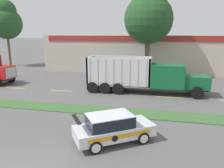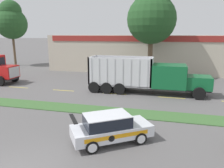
{
  "view_description": "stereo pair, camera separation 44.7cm",
  "coord_description": "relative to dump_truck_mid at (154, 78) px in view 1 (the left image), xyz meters",
  "views": [
    {
      "loc": [
        5.51,
        -6.82,
        5.66
      ],
      "look_at": [
        2.11,
        8.45,
        2.09
      ],
      "focal_mm": 35.0,
      "sensor_mm": 36.0,
      "label": 1
    },
    {
      "loc": [
        5.94,
        -6.72,
        5.66
      ],
      "look_at": [
        2.11,
        8.45,
        2.09
      ],
      "focal_mm": 35.0,
      "sensor_mm": 36.0,
      "label": 2
    }
  ],
  "objects": [
    {
      "name": "tree_behind_left",
      "position": [
        -1.19,
        7.47,
        6.5
      ],
      "size": [
        6.1,
        6.1,
        12.05
      ],
      "color": "brown",
      "rests_on": "ground_plane"
    },
    {
      "name": "grass_verge",
      "position": [
        -4.99,
        -6.1,
        -1.53
      ],
      "size": [
        120.0,
        1.89,
        0.06
      ],
      "primitive_type": "cube",
      "color": "#3D6633",
      "rests_on": "ground_plane"
    },
    {
      "name": "centre_line_5",
      "position": [
        -3.86,
        -1.16,
        -1.56
      ],
      "size": [
        2.4,
        0.14,
        0.01
      ],
      "primitive_type": "cube",
      "color": "yellow",
      "rests_on": "ground_plane"
    },
    {
      "name": "dump_truck_mid",
      "position": [
        0.0,
        0.0,
        0.0
      ],
      "size": [
        11.56,
        2.75,
        3.49
      ],
      "color": "black",
      "rests_on": "ground_plane"
    },
    {
      "name": "centre_line_6",
      "position": [
        1.54,
        -1.16,
        -1.56
      ],
      "size": [
        2.4,
        0.14,
        0.01
      ],
      "primitive_type": "cube",
      "color": "yellow",
      "rests_on": "ground_plane"
    },
    {
      "name": "store_building_backdrop",
      "position": [
        0.86,
        15.9,
        1.2
      ],
      "size": [
        36.09,
        12.1,
        5.52
      ],
      "color": "#BCB29E",
      "rests_on": "ground_plane"
    },
    {
      "name": "rally_car",
      "position": [
        -1.79,
        -10.62,
        -0.75
      ],
      "size": [
        4.47,
        3.81,
        1.6
      ],
      "color": "silver",
      "rests_on": "ground_plane"
    },
    {
      "name": "tree_behind_centre",
      "position": [
        -26.2,
        13.53,
        6.45
      ],
      "size": [
        5.4,
        5.4,
        11.54
      ],
      "color": "brown",
      "rests_on": "ground_plane"
    },
    {
      "name": "centre_line_3",
      "position": [
        -14.66,
        -1.16,
        -1.56
      ],
      "size": [
        2.4,
        0.14,
        0.01
      ],
      "primitive_type": "cube",
      "color": "yellow",
      "rests_on": "ground_plane"
    },
    {
      "name": "centre_line_4",
      "position": [
        -9.26,
        -1.16,
        -1.56
      ],
      "size": [
        2.4,
        0.14,
        0.01
      ],
      "primitive_type": "cube",
      "color": "yellow",
      "rests_on": "ground_plane"
    }
  ]
}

